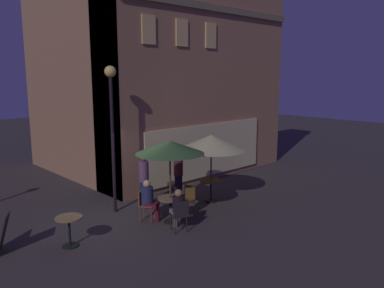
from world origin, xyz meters
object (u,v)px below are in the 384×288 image
object	(u,v)px
patio_umbrella_1	(170,148)
patron_seated_0	(149,198)
cafe_table_2	(69,226)
patio_umbrella_0	(211,142)
street_lamp_near_corner	(112,110)
cafe_table_0	(211,186)
cafe_table_1	(170,204)
patron_standing_3	(144,181)
cafe_chair_1	(180,213)
patron_standing_2	(178,177)
patron_seated_1	(178,207)
cafe_chair_0	(144,202)
cafe_chair_2	(188,197)

from	to	relation	value
patio_umbrella_1	patron_seated_0	size ratio (longest dim) A/B	1.96
cafe_table_2	patio_umbrella_0	bearing A→B (deg)	-0.18
street_lamp_near_corner	cafe_table_0	world-z (taller)	street_lamp_near_corner
cafe_table_1	patron_standing_3	bearing A→B (deg)	81.61
street_lamp_near_corner	patio_umbrella_1	distance (m)	2.23
cafe_chair_1	patio_umbrella_1	bearing A→B (deg)	0.00
street_lamp_near_corner	cafe_table_0	size ratio (longest dim) A/B	5.83
patio_umbrella_0	patron_standing_2	xyz separation A→B (m)	(-0.67, 0.90, -1.22)
patron_seated_0	patron_seated_1	distance (m)	1.14
patio_umbrella_0	cafe_chair_1	xyz separation A→B (m)	(-2.48, -1.22, -1.49)
street_lamp_near_corner	cafe_chair_1	distance (m)	3.73
street_lamp_near_corner	patron_seated_1	xyz separation A→B (m)	(0.46, -2.47, -2.51)
cafe_chair_0	patron_standing_3	bearing A→B (deg)	109.51
street_lamp_near_corner	cafe_chair_2	distance (m)	3.51
patio_umbrella_1	patron_standing_2	bearing A→B (deg)	42.24
cafe_table_1	cafe_table_2	size ratio (longest dim) A/B	0.97
cafe_table_0	cafe_chair_0	distance (m)	2.65
patron_standing_2	patron_seated_0	bearing A→B (deg)	23.39
cafe_table_2	cafe_chair_1	distance (m)	2.86
cafe_table_2	patio_umbrella_1	world-z (taller)	patio_umbrella_1
cafe_table_0	cafe_table_1	distance (m)	2.25
patio_umbrella_1	patron_seated_0	world-z (taller)	patio_umbrella_1
patron_seated_0	street_lamp_near_corner	bearing A→B (deg)	158.66
cafe_chair_0	cafe_table_2	bearing A→B (deg)	-121.18
street_lamp_near_corner	cafe_chair_1	world-z (taller)	street_lamp_near_corner
cafe_table_2	cafe_chair_0	size ratio (longest dim) A/B	0.86
cafe_table_0	patio_umbrella_0	size ratio (longest dim) A/B	0.33
cafe_chair_1	patron_standing_3	xyz separation A→B (m)	(0.52, 2.32, 0.33)
cafe_table_0	cafe_table_1	world-z (taller)	cafe_table_0
patron_standing_3	cafe_chair_0	bearing A→B (deg)	95.35
cafe_table_1	cafe_chair_2	size ratio (longest dim) A/B	0.84
cafe_chair_1	patron_standing_3	size ratio (longest dim) A/B	0.52
patron_seated_1	cafe_table_2	bearing A→B (deg)	88.59
patron_standing_3	cafe_table_1	bearing A→B (deg)	122.90
patron_seated_0	patron_seated_1	size ratio (longest dim) A/B	1.03
cafe_chair_0	cafe_chair_2	xyz separation A→B (m)	(1.27, -0.52, -0.00)
street_lamp_near_corner	cafe_chair_0	xyz separation A→B (m)	(0.24, -1.23, -2.64)
cafe_table_1	cafe_chair_0	size ratio (longest dim) A/B	0.83
patron_seated_0	patron_standing_2	bearing A→B (deg)	79.62
patron_standing_3	cafe_chair_2	bearing A→B (deg)	152.97
patron_standing_3	patron_standing_2	bearing A→B (deg)	-147.62
street_lamp_near_corner	patron_standing_2	bearing A→B (deg)	-12.44
cafe_table_0	patron_standing_2	bearing A→B (deg)	126.53
cafe_table_0	cafe_table_2	bearing A→B (deg)	179.82
cafe_chair_2	patron_seated_1	distance (m)	1.28
patron_seated_0	patron_standing_3	distance (m)	1.23
cafe_table_0	patio_umbrella_0	distance (m)	1.48
cafe_table_1	cafe_table_2	xyz separation A→B (m)	(-2.86, 0.51, -0.02)
street_lamp_near_corner	cafe_table_2	size ratio (longest dim) A/B	5.83
cafe_table_2	patio_umbrella_0	distance (m)	5.28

